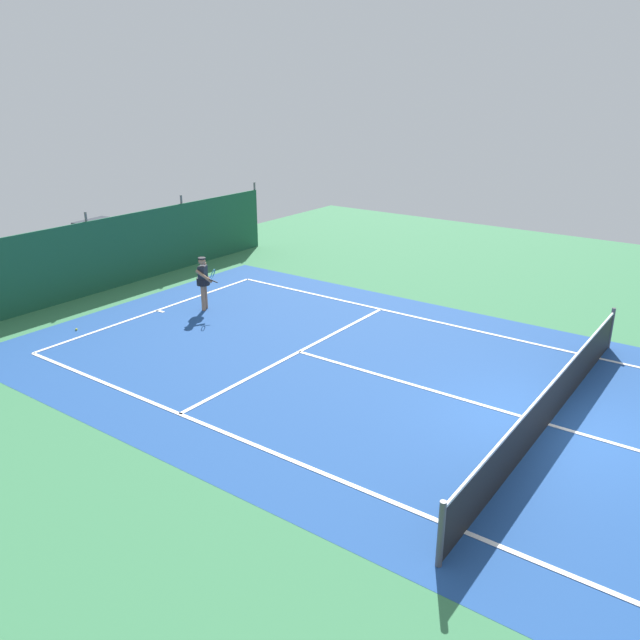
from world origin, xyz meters
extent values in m
plane|color=#387A4C|center=(0.00, 0.00, 0.00)|extent=(36.00, 36.00, 0.00)
cube|color=#1E478C|center=(0.00, 0.00, 0.00)|extent=(11.02, 26.60, 0.01)
cube|color=white|center=(0.00, 11.90, 0.01)|extent=(8.22, 0.10, 0.01)
cube|color=white|center=(-4.11, 0.00, 0.01)|extent=(0.10, 23.80, 0.01)
cube|color=white|center=(4.11, 0.00, 0.01)|extent=(0.10, 23.80, 0.01)
cube|color=white|center=(0.00, 6.40, 0.01)|extent=(8.22, 0.10, 0.01)
cube|color=white|center=(0.00, 0.00, 0.01)|extent=(0.10, 12.80, 0.01)
cube|color=white|center=(0.00, 11.75, 0.01)|extent=(0.10, 0.30, 0.01)
cube|color=black|center=(0.00, 0.00, 0.47)|extent=(9.92, 0.03, 0.95)
cube|color=white|center=(0.00, 0.00, 0.97)|extent=(9.92, 0.04, 0.05)
cylinder|color=#47474C|center=(-5.01, 0.00, 0.55)|extent=(0.10, 0.10, 1.10)
cylinder|color=#47474C|center=(5.01, 0.00, 0.55)|extent=(0.10, 0.10, 1.10)
cube|color=#195138|center=(0.00, 14.92, 1.20)|extent=(16.22, 0.06, 2.40)
cylinder|color=#595B60|center=(0.00, 14.98, 1.35)|extent=(0.08, 0.08, 2.70)
cylinder|color=#595B60|center=(4.05, 14.98, 1.35)|extent=(0.08, 0.08, 2.70)
cylinder|color=#595B60|center=(8.11, 14.98, 1.35)|extent=(0.08, 0.08, 2.70)
cube|color=#234C1E|center=(0.00, 15.52, 0.55)|extent=(14.60, 0.70, 1.10)
cylinder|color=#9E7051|center=(1.04, 10.85, 0.41)|extent=(0.12, 0.12, 0.82)
cylinder|color=#9E7051|center=(0.86, 10.76, 0.41)|extent=(0.12, 0.12, 0.82)
cylinder|color=black|center=(0.95, 10.80, 0.90)|extent=(0.40, 0.40, 0.22)
cube|color=#1E232D|center=(0.95, 10.80, 1.10)|extent=(0.41, 0.34, 0.56)
sphere|color=#9E7051|center=(0.95, 10.80, 1.53)|extent=(0.22, 0.22, 0.22)
cylinder|color=black|center=(0.95, 10.80, 1.62)|extent=(0.23, 0.23, 0.04)
cylinder|color=#9E7051|center=(1.16, 10.90, 1.13)|extent=(0.09, 0.09, 0.58)
cylinder|color=#9E7051|center=(0.80, 10.59, 1.13)|extent=(0.31, 0.51, 0.41)
cylinder|color=black|center=(0.88, 10.30, 1.02)|extent=(0.15, 0.26, 0.13)
torus|color=teal|center=(0.88, 10.30, 1.24)|extent=(0.33, 0.25, 0.29)
sphere|color=#CCDB33|center=(-2.46, 12.43, 0.03)|extent=(0.07, 0.07, 0.07)
cube|color=black|center=(2.48, 17.51, 0.72)|extent=(2.36, 4.41, 0.80)
cube|color=#2D333D|center=(2.48, 17.51, 1.40)|extent=(1.78, 2.08, 0.56)
cylinder|color=black|center=(1.41, 18.68, 0.32)|extent=(0.31, 0.66, 0.64)
cylinder|color=black|center=(3.19, 18.93, 0.32)|extent=(0.31, 0.66, 0.64)
cylinder|color=black|center=(1.77, 16.10, 0.32)|extent=(0.31, 0.66, 0.64)
cylinder|color=black|center=(3.55, 16.35, 0.32)|extent=(0.31, 0.66, 0.64)
camera|label=1|loc=(-11.99, -2.95, 6.51)|focal=35.81mm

